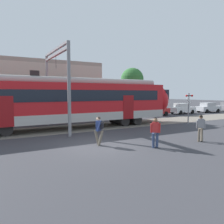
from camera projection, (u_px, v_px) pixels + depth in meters
The scene contains 11 objects.
ground_plane at pixel (99, 146), 12.37m from camera, with size 160.00×160.00×0.00m, color #38383D.
pedestrian_navy at pixel (99, 128), 12.40m from camera, with size 0.50×0.68×1.67m.
pedestrian_red at pixel (155, 130), 11.87m from camera, with size 0.68×0.50×1.67m.
pedestrian_grey at pixel (201, 126), 13.40m from camera, with size 0.69×0.44×1.67m.
parked_car_red at pixel (155, 110), 29.07m from camera, with size 4.03×1.81×1.54m.
parked_car_white at pixel (182, 108), 31.88m from camera, with size 4.04×1.84×1.54m.
parked_car_silver at pixel (208, 107), 34.10m from camera, with size 4.07×1.89×1.54m.
catenary_gantry at pixel (56, 77), 17.58m from camera, with size 0.24×6.64×6.53m.
crossing_signal at pixel (189, 103), 21.09m from camera, with size 0.96×0.22×3.00m.
background_building at pixel (12, 91), 22.64m from camera, with size 18.32×5.00×9.20m.
street_tree_right at pixel (132, 79), 32.97m from camera, with size 3.43×3.43×6.82m.
Camera 1 is at (-5.30, -10.97, 2.97)m, focal length 35.00 mm.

